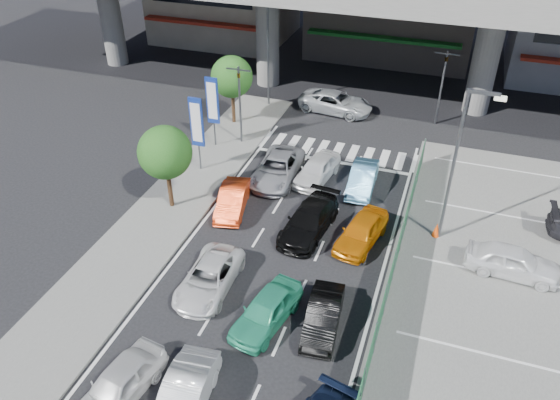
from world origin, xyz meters
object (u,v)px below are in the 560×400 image
at_px(taxi_teal_mid, 266,310).
at_px(sedan_black_mid, 309,221).
at_px(sedan_white_front_mid, 317,169).
at_px(traffic_cone, 436,230).
at_px(van_white_back_left, 119,384).
at_px(traffic_light_left, 239,86).
at_px(parked_sedan_white, 513,261).
at_px(tree_far, 232,77).
at_px(traffic_light_right, 444,70).
at_px(signboard_near, 197,124).
at_px(taxi_orange_left, 233,200).
at_px(tree_near, 165,153).
at_px(hatch_white_back_mid, 184,398).
at_px(taxi_orange_right, 361,231).
at_px(crossing_wagon_silver, 336,102).
at_px(hatch_black_mid_right, 323,316).
at_px(signboard_far, 213,103).
at_px(kei_truck_front_right, 363,179).
at_px(wagon_silver_front_left, 277,168).
at_px(street_lamp_left, 270,42).
at_px(street_lamp_right, 459,156).
at_px(sedan_white_mid_left, 209,278).

distance_m(taxi_teal_mid, sedan_black_mid, 6.52).
height_order(sedan_white_front_mid, traffic_cone, sedan_white_front_mid).
bearing_deg(van_white_back_left, sedan_white_front_mid, 90.07).
bearing_deg(traffic_light_left, parked_sedan_white, -25.00).
xyz_separation_m(tree_far, sedan_white_front_mid, (7.48, -5.23, -2.70)).
relative_size(traffic_light_right, taxi_teal_mid, 1.29).
xyz_separation_m(signboard_near, taxi_orange_left, (3.44, -3.15, -2.42)).
bearing_deg(tree_near, hatch_white_back_mid, -59.64).
height_order(signboard_near, taxi_orange_right, signboard_near).
bearing_deg(traffic_cone, taxi_teal_mid, -126.55).
bearing_deg(van_white_back_left, taxi_orange_left, 102.86).
xyz_separation_m(sedan_white_front_mid, crossing_wagon_silver, (-1.24, 9.33, 0.04)).
distance_m(traffic_light_right, parked_sedan_white, 15.84).
bearing_deg(hatch_white_back_mid, hatch_black_mid_right, 50.16).
bearing_deg(hatch_white_back_mid, signboard_far, 105.11).
xyz_separation_m(tree_far, taxi_orange_left, (4.04, -9.66, -2.75)).
distance_m(signboard_far, kei_truck_front_right, 10.43).
distance_m(signboard_near, traffic_cone, 14.42).
bearing_deg(wagon_silver_front_left, signboard_near, -174.89).
height_order(traffic_light_left, sedan_black_mid, traffic_light_left).
bearing_deg(traffic_light_right, sedan_black_mid, -108.25).
distance_m(van_white_back_left, hatch_white_back_mid, 2.47).
height_order(street_lamp_left, sedan_white_front_mid, street_lamp_left).
xyz_separation_m(traffic_light_right, street_lamp_right, (1.67, -13.00, 0.83)).
bearing_deg(signboard_far, sedan_black_mid, -38.88).
xyz_separation_m(signboard_near, van_white_back_left, (4.22, -15.29, -2.37)).
bearing_deg(kei_truck_front_right, van_white_back_left, -110.85).
xyz_separation_m(traffic_light_right, kei_truck_front_right, (-3.11, -9.81, -3.28)).
xyz_separation_m(traffic_light_left, sedan_black_mid, (6.86, -7.67, -3.25)).
xyz_separation_m(tree_near, sedan_white_mid_left, (4.65, -5.11, -2.77)).
height_order(crossing_wagon_silver, traffic_cone, crossing_wagon_silver).
distance_m(taxi_orange_right, crossing_wagon_silver, 15.09).
distance_m(traffic_light_left, street_lamp_left, 6.06).
xyz_separation_m(sedan_black_mid, wagon_silver_front_left, (-3.20, 4.28, 0.00)).
relative_size(traffic_light_left, tree_near, 1.08).
height_order(street_lamp_right, parked_sedan_white, street_lamp_right).
height_order(signboard_far, kei_truck_front_right, signboard_far).
relative_size(hatch_black_mid_right, parked_sedan_white, 0.90).
relative_size(street_lamp_left, taxi_orange_right, 1.98).
bearing_deg(signboard_far, tree_far, 93.26).
bearing_deg(traffic_light_right, signboard_near, -139.09).
relative_size(tree_far, taxi_orange_left, 1.23).
bearing_deg(van_white_back_left, sedan_black_mid, 81.80).
bearing_deg(sedan_white_mid_left, kei_truck_front_right, 63.40).
bearing_deg(tree_far, parked_sedan_white, -29.37).
height_order(street_lamp_left, taxi_orange_right, street_lamp_left).
xyz_separation_m(tree_near, traffic_cone, (13.84, 2.02, -2.95)).
bearing_deg(sedan_black_mid, traffic_cone, 21.52).
distance_m(signboard_near, taxi_teal_mid, 13.14).
bearing_deg(street_lamp_left, van_white_back_left, -82.46).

